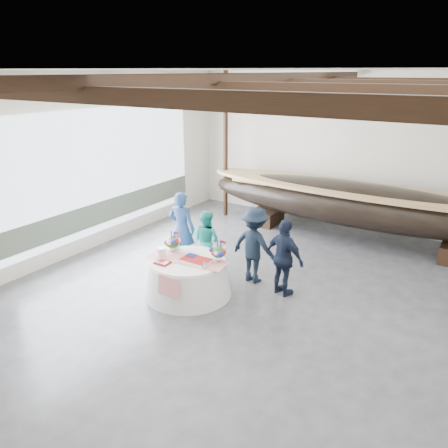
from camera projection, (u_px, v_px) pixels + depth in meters
The scene contains 13 objects.
floor at pixel (245, 306), 8.79m from camera, with size 10.00×12.00×0.01m, color #3D3D42.
wall_back at pixel (349, 151), 12.80m from camera, with size 10.00×0.02×4.50m, color silver.
wall_left at pixel (68, 168), 10.59m from camera, with size 0.02×12.00×4.50m, color silver.
ceiling at pixel (249, 70), 7.29m from camera, with size 10.00×12.00×0.01m, color white.
pavilion_structure at pixel (270, 98), 8.10m from camera, with size 9.80×11.76×4.50m.
open_bay at pixel (103, 177), 11.50m from camera, with size 0.03×7.00×3.20m.
longboat_display at pixel (354, 204), 11.87m from camera, with size 8.88×1.78×1.67m.
banquet_table at pixel (188, 277), 9.17m from camera, with size 1.83×1.83×0.79m.
tabletop_items at pixel (191, 250), 9.12m from camera, with size 1.75×0.98×0.40m.
guest_woman_blue at pixel (182, 229), 10.44m from camera, with size 0.67×0.44×1.83m, color navy.
guest_woman_teal at pixel (206, 241), 10.20m from camera, with size 0.71×0.55×1.46m, color teal.
guest_man_left at pixel (255, 245), 9.60m from camera, with size 1.12×0.64×1.73m, color black.
guest_man_right at pixel (284, 258), 9.01m from camera, with size 0.97×0.41×1.66m, color black.
Camera 1 is at (3.83, -6.73, 4.50)m, focal length 35.00 mm.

